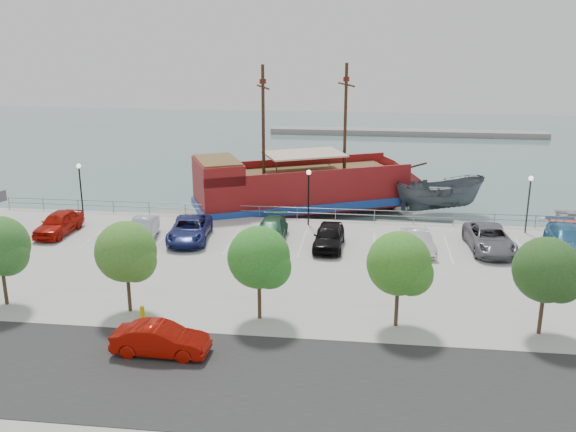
# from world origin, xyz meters

# --- Properties ---
(ground) EXTENTS (160.00, 160.00, 0.00)m
(ground) POSITION_xyz_m (0.00, 0.00, -1.00)
(ground) COLOR #4C6C69
(street) EXTENTS (100.00, 8.00, 0.04)m
(street) POSITION_xyz_m (0.00, -16.00, 0.01)
(street) COLOR #252525
(street) RESTS_ON land_slab
(sidewalk) EXTENTS (100.00, 4.00, 0.05)m
(sidewalk) POSITION_xyz_m (0.00, -10.00, 0.01)
(sidewalk) COLOR #A4A49C
(sidewalk) RESTS_ON land_slab
(seawall_railing) EXTENTS (50.00, 0.06, 1.00)m
(seawall_railing) POSITION_xyz_m (0.00, 7.80, 0.53)
(seawall_railing) COLOR slate
(seawall_railing) RESTS_ON land_slab
(far_shore) EXTENTS (40.00, 3.00, 0.80)m
(far_shore) POSITION_xyz_m (10.00, 55.00, -0.60)
(far_shore) COLOR #989693
(far_shore) RESTS_ON ground
(pirate_ship) EXTENTS (21.02, 13.66, 13.19)m
(pirate_ship) POSITION_xyz_m (0.20, 13.44, 1.21)
(pirate_ship) COLOR maroon
(pirate_ship) RESTS_ON ground
(patrol_boat) EXTENTS (8.25, 4.80, 3.00)m
(patrol_boat) POSITION_xyz_m (10.57, 14.01, 0.50)
(patrol_boat) COLOR #4D555B
(patrol_boat) RESTS_ON ground
(speedboat) EXTENTS (4.62, 6.43, 1.32)m
(speedboat) POSITION_xyz_m (20.52, 9.52, -0.34)
(speedboat) COLOR silver
(speedboat) RESTS_ON ground
(dock_west) EXTENTS (7.83, 4.02, 0.43)m
(dock_west) POSITION_xyz_m (-13.87, 9.20, -0.78)
(dock_west) COLOR gray
(dock_west) RESTS_ON ground
(dock_mid) EXTENTS (7.45, 2.64, 0.42)m
(dock_mid) POSITION_xyz_m (8.84, 9.20, -0.79)
(dock_mid) COLOR #6B6658
(dock_mid) RESTS_ON ground
(dock_east) EXTENTS (7.55, 3.72, 0.42)m
(dock_east) POSITION_xyz_m (14.75, 9.20, -0.79)
(dock_east) COLOR gray
(dock_east) RESTS_ON ground
(street_sedan) EXTENTS (4.55, 1.70, 1.48)m
(street_sedan) POSITION_xyz_m (-4.92, -14.26, 0.74)
(street_sedan) COLOR #930C04
(street_sedan) RESTS_ON street
(fire_hydrant) EXTENTS (0.25, 0.25, 0.73)m
(fire_hydrant) POSITION_xyz_m (-7.03, -10.80, 0.40)
(fire_hydrant) COLOR #D5BA02
(fire_hydrant) RESTS_ON sidewalk
(lamp_post_left) EXTENTS (0.36, 0.36, 4.28)m
(lamp_post_left) POSITION_xyz_m (-18.00, 6.50, 2.94)
(lamp_post_left) COLOR black
(lamp_post_left) RESTS_ON land_slab
(lamp_post_mid) EXTENTS (0.36, 0.36, 4.28)m
(lamp_post_mid) POSITION_xyz_m (0.00, 6.50, 2.94)
(lamp_post_mid) COLOR black
(lamp_post_mid) RESTS_ON land_slab
(lamp_post_right) EXTENTS (0.36, 0.36, 4.28)m
(lamp_post_right) POSITION_xyz_m (16.00, 6.50, 2.94)
(lamp_post_right) COLOR black
(lamp_post_right) RESTS_ON land_slab
(tree_b) EXTENTS (3.30, 3.20, 5.00)m
(tree_b) POSITION_xyz_m (-14.85, -10.07, 3.30)
(tree_b) COLOR #473321
(tree_b) RESTS_ON sidewalk
(tree_c) EXTENTS (3.30, 3.20, 5.00)m
(tree_c) POSITION_xyz_m (-7.85, -10.07, 3.30)
(tree_c) COLOR #473321
(tree_c) RESTS_ON sidewalk
(tree_d) EXTENTS (3.30, 3.20, 5.00)m
(tree_d) POSITION_xyz_m (-0.85, -10.07, 3.30)
(tree_d) COLOR #473321
(tree_d) RESTS_ON sidewalk
(tree_e) EXTENTS (3.30, 3.20, 5.00)m
(tree_e) POSITION_xyz_m (6.15, -10.07, 3.30)
(tree_e) COLOR #473321
(tree_e) RESTS_ON sidewalk
(tree_f) EXTENTS (3.30, 3.20, 5.00)m
(tree_f) POSITION_xyz_m (13.15, -10.07, 3.30)
(tree_f) COLOR #473321
(tree_f) RESTS_ON sidewalk
(parked_car_a) EXTENTS (2.19, 4.97, 1.66)m
(parked_car_a) POSITION_xyz_m (-17.83, 2.05, 0.83)
(parked_car_a) COLOR #A50F05
(parked_car_a) RESTS_ON land_slab
(parked_car_b) EXTENTS (2.32, 4.79, 1.51)m
(parked_car_b) POSITION_xyz_m (-11.27, 1.56, 0.76)
(parked_car_b) COLOR #99A0AC
(parked_car_b) RESTS_ON land_slab
(parked_car_c) EXTENTS (3.24, 6.00, 1.60)m
(parked_car_c) POSITION_xyz_m (-7.99, 1.85, 0.80)
(parked_car_c) COLOR navy
(parked_car_c) RESTS_ON land_slab
(parked_car_d) EXTENTS (2.15, 5.03, 1.45)m
(parked_car_d) POSITION_xyz_m (-2.26, 2.69, 0.72)
(parked_car_d) COLOR #235133
(parked_car_d) RESTS_ON land_slab
(parked_car_e) EXTENTS (2.12, 4.92, 1.66)m
(parked_car_e) POSITION_xyz_m (1.88, 1.43, 0.83)
(parked_car_e) COLOR black
(parked_car_e) RESTS_ON land_slab
(parked_car_f) EXTENTS (2.27, 4.50, 1.41)m
(parked_car_f) POSITION_xyz_m (7.89, 1.47, 0.71)
(parked_car_f) COLOR silver
(parked_car_f) RESTS_ON land_slab
(parked_car_g) EXTENTS (3.07, 6.04, 1.64)m
(parked_car_g) POSITION_xyz_m (12.68, 2.33, 0.82)
(parked_car_g) COLOR slate
(parked_car_g) RESTS_ON land_slab
(parked_car_h) EXTENTS (2.51, 5.85, 1.68)m
(parked_car_h) POSITION_xyz_m (17.88, 2.57, 0.84)
(parked_car_h) COLOR teal
(parked_car_h) RESTS_ON land_slab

